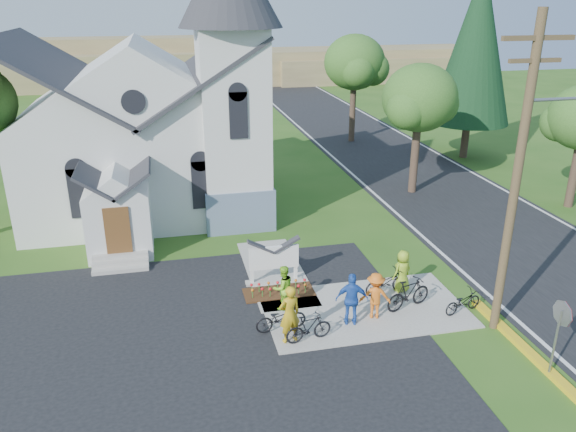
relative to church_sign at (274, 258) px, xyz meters
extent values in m
plane|color=#2D5719|center=(1.20, -3.20, -1.03)|extent=(120.00, 120.00, 0.00)
cube|color=black|center=(-5.80, -5.20, -1.02)|extent=(20.00, 16.00, 0.02)
cube|color=black|center=(11.20, 11.80, -1.02)|extent=(8.00, 90.00, 0.02)
cube|color=gray|center=(2.70, -2.70, -1.00)|extent=(7.00, 4.00, 0.05)
cube|color=silver|center=(-4.80, 9.80, 1.47)|extent=(11.00, 9.00, 5.00)
cube|color=slate|center=(-0.50, 6.50, -0.03)|extent=(3.20, 3.20, 2.00)
cube|color=silver|center=(-0.50, 6.50, 3.47)|extent=(3.00, 3.00, 9.00)
cube|color=silver|center=(-5.80, 4.10, 0.37)|extent=(2.60, 2.40, 2.80)
cube|color=brown|center=(-5.80, 2.87, 0.47)|extent=(1.00, 0.10, 2.00)
cube|color=gray|center=(0.00, 0.00, -0.98)|extent=(2.20, 0.40, 0.10)
cube|color=white|center=(-0.85, 0.00, -0.48)|extent=(0.12, 0.12, 1.00)
cube|color=white|center=(0.85, 0.00, -0.48)|extent=(0.12, 0.12, 1.00)
cube|color=white|center=(0.00, 0.00, 0.02)|extent=(1.90, 0.14, 0.90)
cube|color=#3B2010|center=(0.00, -0.90, -0.99)|extent=(2.60, 1.10, 0.07)
cylinder|color=#443222|center=(6.50, -4.70, 3.97)|extent=(0.28, 0.28, 10.00)
cube|color=#443222|center=(6.50, -4.70, 8.17)|extent=(2.20, 0.14, 0.14)
cube|color=#443222|center=(6.50, -4.70, 7.57)|extent=(1.60, 0.12, 0.12)
cylinder|color=gray|center=(7.60, -4.70, 6.47)|extent=(2.20, 0.10, 0.10)
cylinder|color=gray|center=(6.60, -7.40, 0.07)|extent=(0.07, 0.07, 2.20)
cylinder|color=#B21414|center=(6.65, -7.40, 1.07)|extent=(0.04, 0.76, 0.76)
cylinder|color=#38261E|center=(9.70, 8.80, 1.00)|extent=(0.44, 0.44, 4.05)
ellipsoid|color=#325C1F|center=(9.70, 8.80, 4.22)|extent=(4.00, 4.00, 3.60)
cylinder|color=#38261E|center=(10.20, 20.80, 1.22)|extent=(0.44, 0.44, 4.50)
ellipsoid|color=#325C1F|center=(10.20, 20.80, 4.79)|extent=(4.40, 4.40, 3.96)
cylinder|color=#38261E|center=(16.70, 4.80, 0.77)|extent=(0.44, 0.44, 3.60)
cylinder|color=#38261E|center=(16.20, 14.80, 0.17)|extent=(0.50, 0.50, 2.40)
cone|color=black|center=(16.20, 14.80, 6.37)|extent=(5.20, 5.20, 10.00)
cube|color=olive|center=(7.20, 52.80, 0.97)|extent=(60.00, 8.00, 4.00)
cube|color=olive|center=(-8.80, 54.80, 1.77)|extent=(30.00, 6.00, 5.60)
cube|color=olive|center=(23.20, 50.80, 0.47)|extent=(25.00, 6.00, 3.00)
imported|color=#BB9416|center=(-0.32, -4.05, 0.00)|extent=(0.80, 0.62, 1.95)
imported|color=black|center=(-0.46, -3.38, -0.53)|extent=(1.74, 0.74, 0.89)
imported|color=#85CC26|center=(-0.09, -2.05, -0.16)|extent=(0.95, 0.84, 1.63)
imported|color=black|center=(0.27, -4.17, -0.51)|extent=(1.60, 0.68, 0.93)
imported|color=blue|center=(1.91, -3.52, -0.05)|extent=(1.16, 0.71, 1.84)
imported|color=black|center=(3.82, -1.83, -0.52)|extent=(1.82, 0.93, 0.91)
imported|color=orange|center=(2.82, -3.29, -0.16)|extent=(1.19, 0.88, 1.64)
imported|color=black|center=(4.18, -3.00, -0.42)|extent=(1.93, 1.05, 1.12)
imported|color=#8EB521|center=(4.46, -1.79, -0.17)|extent=(0.92, 0.76, 1.62)
imported|color=black|center=(5.90, -3.67, -0.57)|extent=(1.62, 0.92, 0.81)
camera|label=1|loc=(-3.72, -18.81, 9.24)|focal=35.00mm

